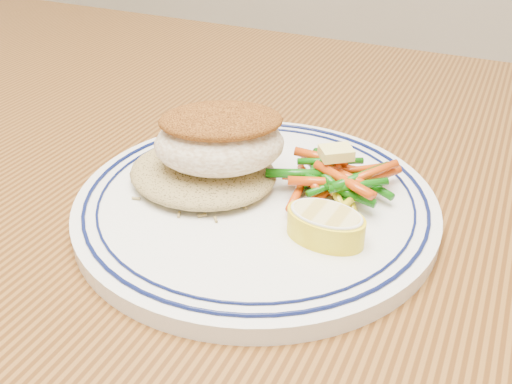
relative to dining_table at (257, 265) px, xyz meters
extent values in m
cube|color=#502C10|center=(0.00, 0.00, 0.08)|extent=(1.50, 0.90, 0.04)
cylinder|color=#502C10|center=(-0.68, 0.38, -0.30)|extent=(0.07, 0.07, 0.71)
cylinder|color=white|center=(0.02, -0.04, 0.10)|extent=(0.30, 0.30, 0.01)
torus|color=#0A113F|center=(0.02, -0.04, 0.11)|extent=(0.28, 0.28, 0.00)
torus|color=#0A113F|center=(0.02, -0.04, 0.11)|extent=(0.26, 0.26, 0.00)
ellipsoid|color=olive|center=(-0.03, -0.04, 0.12)|extent=(0.13, 0.11, 0.02)
ellipsoid|color=#F7E8CC|center=(-0.02, -0.04, 0.15)|extent=(0.13, 0.12, 0.05)
ellipsoid|color=brown|center=(-0.01, -0.04, 0.17)|extent=(0.12, 0.11, 0.02)
cylinder|color=#C03D09|center=(0.07, -0.01, 0.12)|extent=(0.02, 0.06, 0.01)
cylinder|color=gold|center=(0.09, -0.02, 0.12)|extent=(0.03, 0.05, 0.01)
cylinder|color=#C03D09|center=(0.06, -0.01, 0.12)|extent=(0.05, 0.02, 0.01)
cylinder|color=#10590B|center=(0.05, 0.01, 0.12)|extent=(0.03, 0.06, 0.01)
cylinder|color=#C03D09|center=(0.05, -0.03, 0.12)|extent=(0.02, 0.06, 0.01)
cylinder|color=#C03D09|center=(0.10, 0.01, 0.12)|extent=(0.04, 0.05, 0.01)
cylinder|color=#10590B|center=(0.06, 0.00, 0.12)|extent=(0.02, 0.05, 0.01)
cylinder|color=#C03D09|center=(0.06, -0.01, 0.12)|extent=(0.05, 0.03, 0.01)
cylinder|color=#10590B|center=(0.08, -0.01, 0.12)|extent=(0.03, 0.05, 0.01)
cylinder|color=#10590B|center=(0.10, 0.00, 0.12)|extent=(0.05, 0.03, 0.01)
cylinder|color=gold|center=(0.10, -0.03, 0.12)|extent=(0.02, 0.06, 0.01)
cylinder|color=#10590B|center=(0.07, -0.01, 0.12)|extent=(0.05, 0.02, 0.01)
cylinder|color=#C03D09|center=(0.05, -0.02, 0.12)|extent=(0.03, 0.04, 0.01)
cylinder|color=#C03D09|center=(0.06, 0.01, 0.12)|extent=(0.05, 0.01, 0.01)
cylinder|color=#10590B|center=(0.07, 0.00, 0.13)|extent=(0.03, 0.05, 0.01)
cylinder|color=gold|center=(0.08, -0.02, 0.12)|extent=(0.04, 0.05, 0.01)
cylinder|color=#10590B|center=(0.09, -0.03, 0.13)|extent=(0.06, 0.02, 0.01)
cylinder|color=#10590B|center=(0.08, -0.02, 0.12)|extent=(0.03, 0.05, 0.01)
cylinder|color=#C03D09|center=(0.10, -0.01, 0.13)|extent=(0.05, 0.05, 0.02)
cylinder|color=#C03D09|center=(0.09, 0.01, 0.13)|extent=(0.05, 0.04, 0.01)
cylinder|color=#10590B|center=(0.06, 0.00, 0.13)|extent=(0.01, 0.06, 0.01)
cylinder|color=#C03D09|center=(0.07, -0.03, 0.13)|extent=(0.05, 0.03, 0.01)
cylinder|color=#C03D09|center=(0.07, 0.01, 0.13)|extent=(0.03, 0.06, 0.01)
cylinder|color=#10590B|center=(0.06, -0.01, 0.13)|extent=(0.04, 0.04, 0.01)
cylinder|color=#C03D09|center=(0.08, 0.00, 0.13)|extent=(0.05, 0.04, 0.01)
cylinder|color=#10590B|center=(0.05, -0.02, 0.13)|extent=(0.05, 0.03, 0.01)
cylinder|color=#C03D09|center=(0.06, 0.01, 0.13)|extent=(0.05, 0.02, 0.01)
cylinder|color=#10590B|center=(0.07, 0.01, 0.13)|extent=(0.05, 0.03, 0.01)
cylinder|color=#10590B|center=(0.10, -0.02, 0.13)|extent=(0.04, 0.03, 0.01)
cylinder|color=#C03D09|center=(0.09, -0.02, 0.13)|extent=(0.06, 0.02, 0.02)
cylinder|color=#10590B|center=(0.10, -0.01, 0.13)|extent=(0.04, 0.06, 0.01)
cylinder|color=#C03D09|center=(0.10, -0.01, 0.13)|extent=(0.04, 0.05, 0.01)
cylinder|color=#C03D09|center=(0.09, -0.03, 0.13)|extent=(0.04, 0.03, 0.01)
cube|color=#FBEC7B|center=(0.07, 0.00, 0.15)|extent=(0.03, 0.03, 0.01)
torus|color=white|center=(0.09, -0.07, 0.13)|extent=(0.06, 0.06, 0.00)
camera|label=1|loc=(0.19, -0.41, 0.37)|focal=40.00mm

